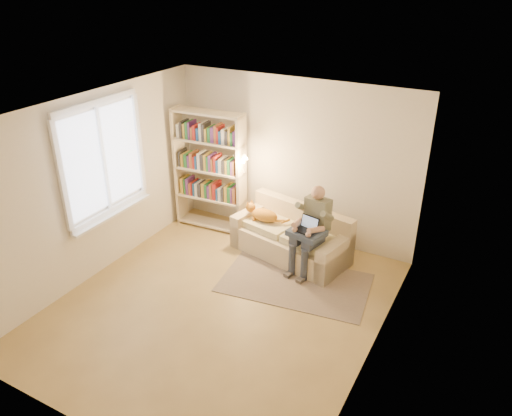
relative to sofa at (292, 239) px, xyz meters
The scene contains 14 objects.
floor 1.69m from the sofa, 99.72° to the right, with size 4.50×4.50×0.00m, color #9B7F46.
ceiling 2.86m from the sofa, 99.72° to the right, with size 4.00×4.50×0.02m, color white.
wall_left 2.99m from the sofa, 144.30° to the right, with size 0.02×4.50×2.60m, color silver.
wall_right 2.59m from the sofa, 43.63° to the right, with size 0.02×4.50×2.60m, color silver.
wall_back 1.23m from the sofa, 114.67° to the left, with size 4.00×0.02×2.60m, color silver.
wall_front 4.03m from the sofa, 94.13° to the right, with size 4.00×0.02×2.60m, color silver.
window 2.87m from the sofa, 147.14° to the right, with size 0.12×1.52×1.69m.
sofa is the anchor object (origin of this frame).
person 0.65m from the sofa, 29.49° to the right, with size 0.46×0.63×1.30m.
cat 0.55m from the sofa, behind, with size 0.67×0.32×0.24m.
blanket 0.61m from the sofa, 45.03° to the right, with size 0.48×0.39×0.08m, color #2C384D.
laptop 0.67m from the sofa, 44.03° to the right, with size 0.33×0.28×0.25m.
bookshelf 1.81m from the sofa, behind, with size 1.36×0.39×2.03m.
rug 0.83m from the sofa, 61.11° to the right, with size 2.05×1.21×0.01m, color gray.
Camera 1 is at (2.98, -4.48, 4.08)m, focal length 35.00 mm.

